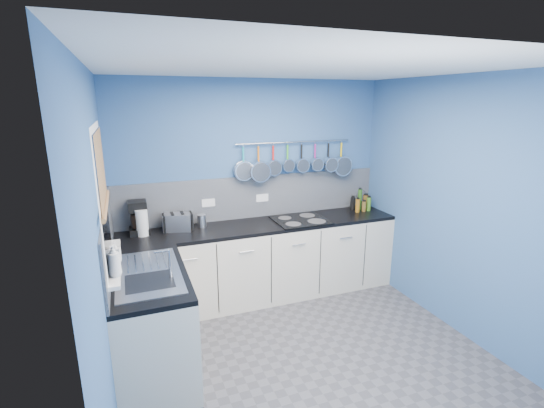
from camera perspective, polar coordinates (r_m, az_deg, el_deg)
floor at (r=3.85m, az=4.99°, el=-21.21°), size 3.20×3.00×0.02m
ceiling at (r=3.12m, az=6.09°, el=19.47°), size 3.20×3.00×0.02m
wall_back at (r=4.63m, az=-2.76°, el=2.33°), size 3.20×0.02×2.50m
wall_front at (r=2.14m, az=24.17°, el=-14.64°), size 3.20×0.02×2.50m
wall_left at (r=2.97m, az=-23.82°, el=-6.25°), size 0.02×3.00×2.50m
wall_right at (r=4.22m, az=25.54°, el=-0.40°), size 0.02×3.00×2.50m
backsplash_back at (r=4.63m, az=-2.66°, el=1.07°), size 3.20×0.02×0.50m
backsplash_left at (r=3.57m, az=-22.91°, el=-4.40°), size 0.02×1.80×0.50m
cabinet_run_back at (r=4.60m, az=-1.42°, el=-8.49°), size 3.20×0.60×0.86m
worktop_back at (r=4.44m, az=-1.46°, el=-3.15°), size 3.20×0.60×0.04m
cabinet_run_left at (r=3.59m, az=-17.05°, el=-16.43°), size 0.60×1.20×0.86m
worktop_left at (r=3.38m, az=-17.64°, el=-9.88°), size 0.60×1.20×0.04m
window_frame at (r=3.17m, az=-23.54°, el=0.75°), size 0.01×1.00×1.10m
window_glass at (r=3.17m, az=-23.45°, el=0.76°), size 0.01×0.90×1.00m
bamboo_blind at (r=3.13m, az=-23.73°, el=4.77°), size 0.01×0.90×0.55m
window_sill at (r=3.32m, az=-22.18°, el=-7.84°), size 0.10×0.98×0.03m
sink_unit at (r=3.37m, az=-17.67°, el=-9.51°), size 0.50×0.95×0.01m
mixer_tap at (r=3.17m, az=-14.73°, el=-8.43°), size 0.12×0.08×0.26m
socket_left at (r=4.49m, az=-9.29°, el=0.17°), size 0.15×0.01×0.09m
socket_right at (r=4.65m, az=-1.44°, el=0.90°), size 0.15×0.01×0.09m
pot_rail at (r=4.66m, az=3.31°, el=9.02°), size 1.45×0.02×0.02m
soap_bottle_a at (r=2.99m, az=-22.13°, el=-7.62°), size 0.12×0.12×0.24m
soap_bottle_b at (r=3.24m, az=-22.02°, el=-6.47°), size 0.09×0.09×0.17m
paper_towel at (r=4.23m, az=-18.48°, el=-2.63°), size 0.13×0.13×0.28m
coffee_maker at (r=4.29m, az=-18.98°, el=-1.91°), size 0.20×0.22×0.35m
toaster at (r=4.31m, az=-13.64°, el=-2.58°), size 0.32×0.24×0.19m
canister at (r=4.38m, az=-10.25°, el=-2.41°), size 0.12×0.12×0.14m
hob at (r=4.56m, az=4.19°, el=-2.35°), size 0.61×0.53×0.01m
pan_0 at (r=4.46m, az=-4.19°, el=6.06°), size 0.22×0.07×0.41m
pan_1 at (r=4.52m, az=-1.97°, el=6.06°), size 0.25×0.11×0.44m
pan_2 at (r=4.57m, az=0.19°, el=6.53°), size 0.19×0.07×0.38m
pan_3 at (r=4.64m, az=2.30°, el=6.86°), size 0.15×0.08×0.34m
pan_4 at (r=4.71m, az=4.35°, el=6.85°), size 0.17×0.08×0.36m
pan_5 at (r=4.79m, az=6.33°, el=7.00°), size 0.16×0.11×0.35m
pan_6 at (r=4.88m, az=8.24°, el=6.96°), size 0.18×0.13×0.37m
pan_7 at (r=4.97m, az=10.07°, el=6.64°), size 0.25×0.10×0.44m
condiment_0 at (r=5.13m, az=13.54°, el=0.26°), size 0.07×0.07×0.19m
condiment_1 at (r=5.09m, az=12.71°, el=0.63°), size 0.05×0.05×0.27m
condiment_2 at (r=5.08m, az=11.73°, el=0.04°), size 0.06×0.06×0.16m
condiment_3 at (r=5.09m, az=13.97°, el=0.00°), size 0.05×0.05×0.17m
condiment_4 at (r=5.05m, az=13.30°, el=-0.33°), size 0.05×0.05×0.13m
condiment_5 at (r=4.99m, az=12.43°, el=-0.23°), size 0.05×0.05×0.17m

